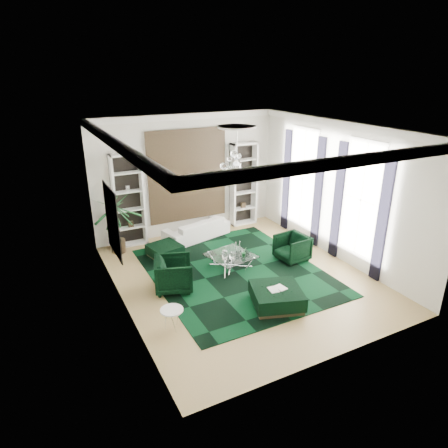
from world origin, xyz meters
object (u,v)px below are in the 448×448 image
sofa (197,229)px  armchair_left (174,274)px  ottoman_side (165,251)px  armchair_right (292,248)px  side_table (172,319)px  palm (115,215)px  ottoman_front (276,297)px  coffee_table (231,261)px

sofa → armchair_left: 3.18m
sofa → ottoman_side: bearing=18.0°
armchair_right → side_table: size_ratio=1.71×
armchair_left → palm: (-0.70, 2.75, 0.73)m
ottoman_front → side_table: (-2.40, 0.25, 0.01)m
ottoman_side → side_table: (-1.00, -3.30, 0.05)m
palm → coffee_table: bearing=-44.4°
ottoman_front → ottoman_side: bearing=111.5°
coffee_table → ottoman_front: (0.05, -2.10, 0.03)m
sofa → armchair_left: (-1.75, -2.65, 0.10)m
ottoman_side → ottoman_front: (1.40, -3.55, 0.03)m
palm → sofa: bearing=-2.3°
armchair_right → ottoman_front: bearing=-48.5°
side_table → palm: palm is taller
ottoman_side → palm: size_ratio=0.36×
side_table → sofa: bearing=60.5°
sofa → palm: bearing=-16.5°
ottoman_side → ottoman_front: bearing=-68.5°
ottoman_side → side_table: bearing=-106.9°
armchair_right → ottoman_front: 2.44m
side_table → ottoman_front: bearing=-5.9°
palm → armchair_right: bearing=-33.2°
armchair_right → sofa: bearing=-150.9°
sofa → armchair_right: bearing=109.3°
armchair_left → ottoman_side: size_ratio=1.08×
armchair_left → ottoman_front: bearing=-116.1°
armchair_right → side_table: bearing=-74.2°
ottoman_front → palm: palm is taller
ottoman_front → palm: size_ratio=0.47×
sofa → coffee_table: bearing=75.8°
side_table → armchair_right: bearing=20.1°
coffee_table → ottoman_side: bearing=133.0°
armchair_left → palm: bearing=32.4°
coffee_table → side_table: 2.99m
ottoman_front → palm: 5.23m
armchair_left → coffee_table: bearing=-60.6°
armchair_left → ottoman_side: bearing=5.6°
sofa → ottoman_front: 4.40m
ottoman_side → side_table: 3.45m
coffee_table → palm: size_ratio=0.49×
ottoman_front → side_table: size_ratio=2.27×
sofa → side_table: bearing=46.3°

